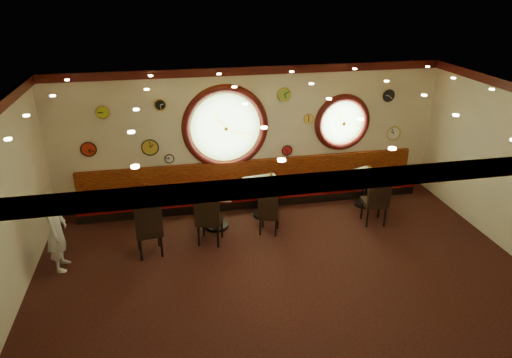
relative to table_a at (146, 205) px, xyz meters
name	(u,v)px	position (x,y,z in m)	size (l,w,h in m)	color
floor	(282,268)	(2.48, -2.18, -0.47)	(9.00, 6.00, 0.00)	black
ceiling	(286,99)	(2.48, -2.18, 2.73)	(9.00, 6.00, 0.02)	gold
wall_back	(251,136)	(2.48, 0.82, 1.13)	(9.00, 0.02, 3.20)	beige
wall_front	(350,302)	(2.48, -5.18, 1.13)	(9.00, 0.02, 3.20)	beige
wall_left	(2,215)	(-2.02, -2.18, 1.13)	(0.02, 6.00, 3.20)	beige
molding_back	(251,71)	(2.48, 0.77, 2.64)	(9.00, 0.10, 0.18)	#3C0C0B
molding_front	(361,179)	(2.48, -5.13, 2.64)	(9.00, 0.10, 0.18)	#3C0C0B
banquette_base	(254,199)	(2.48, 0.54, -0.37)	(8.00, 0.55, 0.20)	black
banquette_seat	(254,190)	(2.48, 0.54, -0.12)	(8.00, 0.55, 0.30)	#5D080B
banquette_back	(252,171)	(2.48, 0.76, 0.28)	(8.00, 0.10, 0.55)	#5F0707
porthole_left_glass	(225,127)	(1.88, 0.82, 1.38)	(1.66, 1.66, 0.02)	#85B86E
porthole_left_frame	(225,127)	(1.88, 0.80, 1.38)	(1.98, 1.98, 0.18)	#3C0C0B
porthole_left_ring	(226,128)	(1.88, 0.77, 1.38)	(1.61, 1.61, 0.03)	gold
porthole_right_glass	(342,122)	(4.68, 0.82, 1.33)	(1.10, 1.10, 0.02)	#85B86E
porthole_right_frame	(342,122)	(4.68, 0.80, 1.33)	(1.38, 1.38, 0.18)	#3C0C0B
porthole_right_ring	(343,123)	(4.68, 0.77, 1.33)	(1.09, 1.09, 0.03)	gold
wall_clock_0	(169,159)	(0.58, 0.78, 0.73)	(0.20, 0.20, 0.03)	white
wall_clock_1	(393,133)	(6.03, 0.78, 0.98)	(0.34, 0.34, 0.03)	white
wall_clock_2	(287,150)	(3.33, 0.78, 0.73)	(0.24, 0.24, 0.03)	red
wall_clock_3	(284,94)	(3.23, 0.78, 2.08)	(0.30, 0.30, 0.03)	#8EC03C
wall_clock_4	(89,149)	(-1.12, 0.78, 1.08)	(0.32, 0.32, 0.03)	red
wall_clock_5	(103,112)	(-0.72, 0.78, 1.88)	(0.26, 0.26, 0.03)	#AEC928
wall_clock_6	(389,96)	(5.78, 0.78, 1.93)	(0.28, 0.28, 0.03)	black
wall_clock_7	(160,105)	(0.48, 0.78, 1.98)	(0.24, 0.24, 0.03)	black
wall_clock_8	(150,147)	(0.18, 0.78, 1.03)	(0.36, 0.36, 0.03)	gold
wall_clock_9	(309,119)	(3.83, 0.78, 1.48)	(0.22, 0.22, 0.03)	#FBD953
table_a	(146,205)	(0.00, 0.00, 0.00)	(0.69, 0.69, 0.74)	black
table_b	(216,204)	(1.47, -0.42, 0.09)	(1.00, 1.00, 0.88)	black
table_c	(264,194)	(2.58, -0.10, 0.07)	(0.86, 0.86, 0.84)	black
table_d	(366,185)	(5.04, -0.06, 0.04)	(0.96, 0.96, 0.80)	black
chair_a	(148,225)	(0.10, -1.29, 0.22)	(0.57, 0.57, 0.74)	black
chair_b	(208,214)	(1.25, -1.07, 0.22)	(0.64, 0.64, 0.74)	black
chair_c	(269,210)	(2.51, -0.92, 0.10)	(0.54, 0.54, 0.62)	black
chair_d	(377,197)	(4.86, -0.99, 0.21)	(0.54, 0.54, 0.73)	black
condiment_a_salt	(141,190)	(-0.07, 0.08, 0.33)	(0.04, 0.04, 0.11)	silver
condiment_b_salt	(211,186)	(1.39, -0.32, 0.46)	(0.04, 0.04, 0.10)	silver
condiment_c_salt	(259,180)	(2.47, -0.09, 0.43)	(0.04, 0.04, 0.11)	silver
condiment_d_salt	(364,171)	(4.97, -0.01, 0.38)	(0.03, 0.03, 0.09)	silver
condiment_a_pepper	(147,192)	(0.05, -0.01, 0.33)	(0.04, 0.04, 0.11)	silver
condiment_b_pepper	(214,190)	(1.44, -0.49, 0.46)	(0.03, 0.03, 0.09)	silver
condiment_c_pepper	(265,180)	(2.61, -0.12, 0.42)	(0.03, 0.03, 0.09)	silver
condiment_d_pepper	(369,173)	(5.03, -0.13, 0.39)	(0.04, 0.04, 0.10)	silver
condiment_a_bottle	(146,188)	(0.04, 0.10, 0.36)	(0.06, 0.06, 0.18)	gold
condiment_b_bottle	(218,185)	(1.54, -0.33, 0.49)	(0.05, 0.05, 0.14)	gold
condiment_c_bottle	(271,176)	(2.75, -0.05, 0.47)	(0.06, 0.06, 0.18)	gold
condiment_d_bottle	(369,169)	(5.10, 0.00, 0.43)	(0.06, 0.06, 0.18)	gold
waiter	(56,231)	(-1.52, -1.35, 0.31)	(0.57, 0.37, 1.56)	silver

